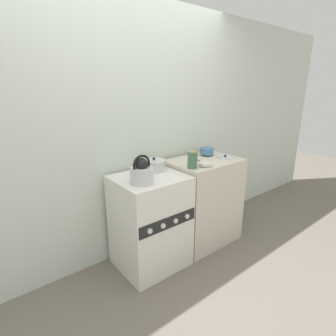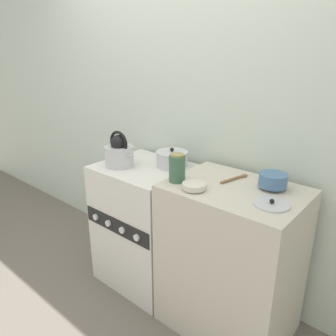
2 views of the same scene
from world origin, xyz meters
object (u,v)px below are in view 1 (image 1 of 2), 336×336
object	(u,v)px
kettle	(142,173)
loose_pot_lid	(225,157)
enamel_bowl	(207,151)
cooking_pot	(154,165)
storage_jar	(192,160)
stove	(150,222)
small_ceramic_bowl	(206,164)

from	to	relation	value
kettle	loose_pot_lid	xyz separation A→B (m)	(1.10, 0.02, -0.05)
loose_pot_lid	kettle	bearing A→B (deg)	-178.97
enamel_bowl	kettle	bearing A→B (deg)	-167.84
cooking_pot	storage_jar	distance (m)	0.38
cooking_pot	kettle	bearing A→B (deg)	-141.54
loose_pot_lid	stove	bearing A→B (deg)	175.17
kettle	enamel_bowl	distance (m)	1.04
storage_jar	cooking_pot	bearing A→B (deg)	134.47
enamel_bowl	loose_pot_lid	bearing A→B (deg)	-66.69
stove	cooking_pot	bearing A→B (deg)	41.12
stove	storage_jar	bearing A→B (deg)	-19.14
enamel_bowl	small_ceramic_bowl	size ratio (longest dim) A/B	1.16
enamel_bowl	loose_pot_lid	xyz separation A→B (m)	(0.09, -0.20, -0.04)
small_ceramic_bowl	storage_jar	bearing A→B (deg)	167.43
kettle	small_ceramic_bowl	xyz separation A→B (m)	(0.69, -0.07, -0.03)
kettle	storage_jar	xyz separation A→B (m)	(0.54, -0.04, 0.03)
cooking_pot	storage_jar	size ratio (longest dim) A/B	1.32
cooking_pot	small_ceramic_bowl	bearing A→B (deg)	-36.13
cooking_pot	small_ceramic_bowl	world-z (taller)	cooking_pot
stove	cooking_pot	distance (m)	0.55
enamel_bowl	loose_pot_lid	size ratio (longest dim) A/B	0.86
enamel_bowl	small_ceramic_bowl	xyz separation A→B (m)	(-0.32, -0.29, -0.03)
storage_jar	loose_pot_lid	size ratio (longest dim) A/B	0.93
enamel_bowl	storage_jar	bearing A→B (deg)	-151.24
enamel_bowl	loose_pot_lid	distance (m)	0.22
kettle	enamel_bowl	bearing A→B (deg)	12.16
kettle	loose_pot_lid	world-z (taller)	kettle
stove	loose_pot_lid	distance (m)	1.09
stove	cooking_pot	world-z (taller)	cooking_pot
enamel_bowl	small_ceramic_bowl	distance (m)	0.43
cooking_pot	enamel_bowl	size ratio (longest dim) A/B	1.42
enamel_bowl	storage_jar	world-z (taller)	storage_jar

